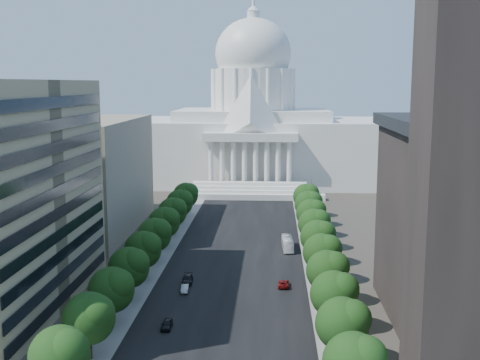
% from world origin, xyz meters
% --- Properties ---
extents(road_asphalt, '(30.00, 260.00, 0.01)m').
position_xyz_m(road_asphalt, '(0.00, 90.00, 0.00)').
color(road_asphalt, black).
rests_on(road_asphalt, ground).
extents(sidewalk_left, '(8.00, 260.00, 0.02)m').
position_xyz_m(sidewalk_left, '(-19.00, 90.00, 0.00)').
color(sidewalk_left, gray).
rests_on(sidewalk_left, ground).
extents(sidewalk_right, '(8.00, 260.00, 0.02)m').
position_xyz_m(sidewalk_right, '(19.00, 90.00, 0.00)').
color(sidewalk_right, gray).
rests_on(sidewalk_right, ground).
extents(capitol, '(120.00, 56.00, 73.00)m').
position_xyz_m(capitol, '(0.00, 184.89, 20.01)').
color(capitol, white).
rests_on(capitol, ground).
extents(office_block_left_far, '(38.00, 52.00, 30.00)m').
position_xyz_m(office_block_left_far, '(-48.00, 100.00, 15.00)').
color(office_block_left_far, gray).
rests_on(office_block_left_far, ground).
extents(tree_l_a, '(7.79, 7.60, 9.97)m').
position_xyz_m(tree_l_a, '(-17.66, 11.81, 6.45)').
color(tree_l_a, '#33261C').
rests_on(tree_l_a, ground).
extents(tree_l_b, '(7.79, 7.60, 9.97)m').
position_xyz_m(tree_l_b, '(-17.66, 23.81, 6.45)').
color(tree_l_b, '#33261C').
rests_on(tree_l_b, ground).
extents(tree_l_c, '(7.79, 7.60, 9.97)m').
position_xyz_m(tree_l_c, '(-17.66, 35.81, 6.45)').
color(tree_l_c, '#33261C').
rests_on(tree_l_c, ground).
extents(tree_l_d, '(7.79, 7.60, 9.97)m').
position_xyz_m(tree_l_d, '(-17.66, 47.81, 6.45)').
color(tree_l_d, '#33261C').
rests_on(tree_l_d, ground).
extents(tree_l_e, '(7.79, 7.60, 9.97)m').
position_xyz_m(tree_l_e, '(-17.66, 59.81, 6.45)').
color(tree_l_e, '#33261C').
rests_on(tree_l_e, ground).
extents(tree_l_f, '(7.79, 7.60, 9.97)m').
position_xyz_m(tree_l_f, '(-17.66, 71.81, 6.45)').
color(tree_l_f, '#33261C').
rests_on(tree_l_f, ground).
extents(tree_l_g, '(7.79, 7.60, 9.97)m').
position_xyz_m(tree_l_g, '(-17.66, 83.81, 6.45)').
color(tree_l_g, '#33261C').
rests_on(tree_l_g, ground).
extents(tree_l_h, '(7.79, 7.60, 9.97)m').
position_xyz_m(tree_l_h, '(-17.66, 95.81, 6.45)').
color(tree_l_h, '#33261C').
rests_on(tree_l_h, ground).
extents(tree_l_i, '(7.79, 7.60, 9.97)m').
position_xyz_m(tree_l_i, '(-17.66, 107.81, 6.45)').
color(tree_l_i, '#33261C').
rests_on(tree_l_i, ground).
extents(tree_l_j, '(7.79, 7.60, 9.97)m').
position_xyz_m(tree_l_j, '(-17.66, 119.81, 6.45)').
color(tree_l_j, '#33261C').
rests_on(tree_l_j, ground).
extents(tree_r_b, '(7.79, 7.60, 9.97)m').
position_xyz_m(tree_r_b, '(18.34, 23.81, 6.45)').
color(tree_r_b, '#33261C').
rests_on(tree_r_b, ground).
extents(tree_r_c, '(7.79, 7.60, 9.97)m').
position_xyz_m(tree_r_c, '(18.34, 35.81, 6.45)').
color(tree_r_c, '#33261C').
rests_on(tree_r_c, ground).
extents(tree_r_d, '(7.79, 7.60, 9.97)m').
position_xyz_m(tree_r_d, '(18.34, 47.81, 6.45)').
color(tree_r_d, '#33261C').
rests_on(tree_r_d, ground).
extents(tree_r_e, '(7.79, 7.60, 9.97)m').
position_xyz_m(tree_r_e, '(18.34, 59.81, 6.45)').
color(tree_r_e, '#33261C').
rests_on(tree_r_e, ground).
extents(tree_r_f, '(7.79, 7.60, 9.97)m').
position_xyz_m(tree_r_f, '(18.34, 71.81, 6.45)').
color(tree_r_f, '#33261C').
rests_on(tree_r_f, ground).
extents(tree_r_g, '(7.79, 7.60, 9.97)m').
position_xyz_m(tree_r_g, '(18.34, 83.81, 6.45)').
color(tree_r_g, '#33261C').
rests_on(tree_r_g, ground).
extents(tree_r_h, '(7.79, 7.60, 9.97)m').
position_xyz_m(tree_r_h, '(18.34, 95.81, 6.45)').
color(tree_r_h, '#33261C').
rests_on(tree_r_h, ground).
extents(tree_r_i, '(7.79, 7.60, 9.97)m').
position_xyz_m(tree_r_i, '(18.34, 107.81, 6.45)').
color(tree_r_i, '#33261C').
rests_on(tree_r_i, ground).
extents(tree_r_j, '(7.79, 7.60, 9.97)m').
position_xyz_m(tree_r_j, '(18.34, 119.81, 6.45)').
color(tree_r_j, '#33261C').
rests_on(tree_r_j, ground).
extents(streetlight_b, '(2.61, 0.44, 9.00)m').
position_xyz_m(streetlight_b, '(19.90, 35.00, 5.82)').
color(streetlight_b, gray).
rests_on(streetlight_b, ground).
extents(streetlight_c, '(2.61, 0.44, 9.00)m').
position_xyz_m(streetlight_c, '(19.90, 60.00, 5.82)').
color(streetlight_c, gray).
rests_on(streetlight_c, ground).
extents(streetlight_d, '(2.61, 0.44, 9.00)m').
position_xyz_m(streetlight_d, '(19.90, 85.00, 5.82)').
color(streetlight_d, gray).
rests_on(streetlight_d, ground).
extents(streetlight_e, '(2.61, 0.44, 9.00)m').
position_xyz_m(streetlight_e, '(19.90, 110.00, 5.82)').
color(streetlight_e, gray).
rests_on(streetlight_e, ground).
extents(streetlight_f, '(2.61, 0.44, 9.00)m').
position_xyz_m(streetlight_f, '(19.90, 135.00, 5.82)').
color(streetlight_f, gray).
rests_on(streetlight_f, ground).
extents(car_dark_a, '(1.65, 4.03, 1.37)m').
position_xyz_m(car_dark_a, '(-8.87, 35.37, 0.68)').
color(car_dark_a, black).
rests_on(car_dark_a, ground).
extents(car_silver, '(1.66, 4.06, 1.31)m').
position_xyz_m(car_silver, '(-8.46, 52.84, 0.65)').
color(car_silver, '#999CA0').
rests_on(car_silver, ground).
extents(car_red, '(2.23, 4.63, 1.27)m').
position_xyz_m(car_red, '(10.44, 56.79, 0.64)').
color(car_red, maroon).
rests_on(car_red, ground).
extents(car_dark_b, '(2.35, 5.17, 1.47)m').
position_xyz_m(car_dark_b, '(-8.70, 58.02, 0.73)').
color(car_dark_b, black).
rests_on(car_dark_b, ground).
extents(city_bus, '(2.78, 10.21, 2.82)m').
position_xyz_m(city_bus, '(11.83, 83.91, 1.41)').
color(city_bus, white).
rests_on(city_bus, ground).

